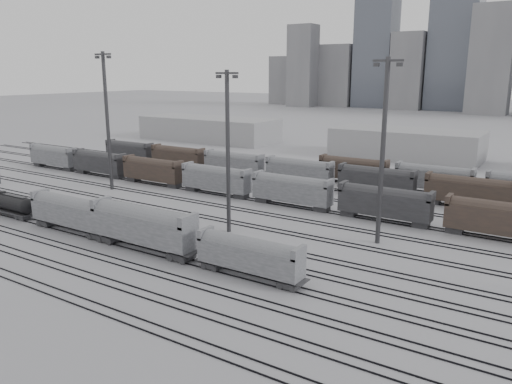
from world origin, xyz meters
The scene contains 16 objects.
ground centered at (0.00, 0.00, 0.00)m, with size 900.00×900.00×0.00m, color #ABABB0.
tracks centered at (0.00, 17.50, 0.08)m, with size 220.00×71.50×0.16m.
tank_car_b centered at (-30.52, 1.00, 2.24)m, with size 15.69×2.62×3.88m.
hopper_car_a centered at (-12.90, 1.00, 3.34)m, with size 15.10×3.00×5.40m.
hopper_car_b centered at (2.12, 1.00, 3.73)m, with size 16.86×3.35×6.03m.
hopper_car_c centered at (19.31, 1.00, 2.99)m, with size 13.54×2.69×4.84m.
light_mast_b centered at (-29.75, 23.74, 14.59)m, with size 4.40×0.70×27.51m.
light_mast_c centered at (7.02, 13.95, 12.69)m, with size 3.83×0.61×23.91m.
light_mast_d centered at (27.79, 21.05, 13.55)m, with size 4.09×0.65×25.55m.
bg_string_near centered at (8.00, 32.00, 2.80)m, with size 151.00×3.00×5.60m.
bg_string_mid centered at (18.00, 48.00, 2.80)m, with size 151.00×3.00×5.60m.
bg_string_far centered at (35.50, 56.00, 2.80)m, with size 66.00×3.00×5.60m.
warehouse_left centered at (-60.00, 95.00, 4.00)m, with size 50.00×18.00×8.00m, color #969799.
warehouse_mid centered at (10.00, 95.00, 4.00)m, with size 40.00×18.00×8.00m, color #969799.
skyline centered at (10.84, 280.00, 34.73)m, with size 316.00×22.40×95.00m.
crane_left centered at (-28.74, 305.00, 57.39)m, with size 42.00×1.80×100.00m.
Camera 1 is at (49.46, -44.65, 23.58)m, focal length 35.00 mm.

